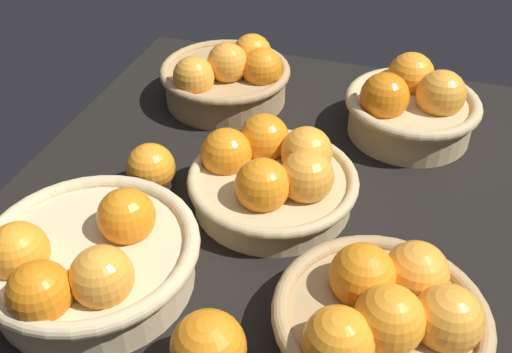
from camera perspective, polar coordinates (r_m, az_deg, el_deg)
The scene contains 8 objects.
market_tray at distance 85.22cm, azimuth 0.87°, elevation -2.22°, with size 84.00×72.00×3.00cm, color black.
basket_near_right at distance 71.08cm, azimuth -15.87°, elevation -7.62°, with size 25.46×25.46×10.98cm.
basket_near_left at distance 102.77cm, azimuth -2.71°, elevation 9.54°, with size 22.30×22.30×11.30cm.
basket_center at distance 80.51cm, azimuth 1.62°, elevation 0.01°, with size 23.24×23.24×9.91cm.
basket_far_right at distance 64.88cm, azimuth 12.19°, elevation -12.98°, with size 23.05×23.05×10.20cm.
basket_far_left at distance 96.98cm, azimuth 14.69°, elevation 6.58°, with size 21.07×21.07×11.50cm.
loose_orange_front_gap at distance 84.24cm, azimuth -10.09°, elevation 0.87°, with size 6.93×6.93×6.93cm, color orange.
loose_orange_back_gap at distance 61.57cm, azimuth -4.61°, elevation -16.10°, with size 7.77×7.77×7.77cm, color orange.
Camera 1 is at (62.16, 18.48, 56.78)cm, focal length 41.60 mm.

